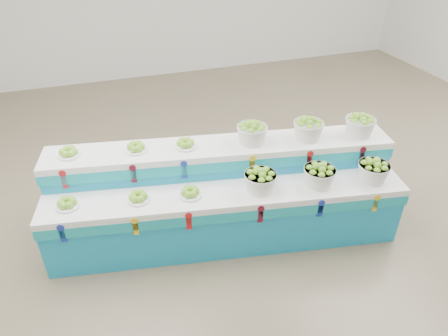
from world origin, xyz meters
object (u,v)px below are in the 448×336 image
Objects in this scene: basket_upper_right at (360,125)px; plate_upper_mid at (136,147)px; display_stand at (224,195)px; basket_lower_left at (260,180)px.

plate_upper_mid is at bearing 169.95° from basket_upper_right.
display_stand is 0.53m from basket_lower_left.
plate_upper_mid reaches higher than display_stand.
basket_lower_left is 1.34m from plate_upper_mid.
basket_upper_right is (1.29, 0.25, 0.30)m from basket_lower_left.
basket_lower_left is 1.42× the size of plate_upper_mid.
basket_upper_right is at bearing 10.88° from basket_lower_left.
basket_lower_left is 1.34m from basket_upper_right.
display_stand is 1.08m from plate_upper_mid.
display_stand is at bearing 178.46° from basket_upper_right.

